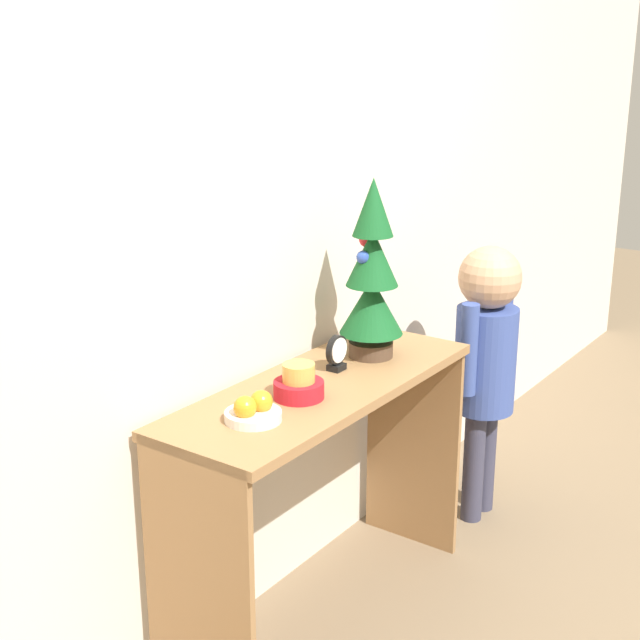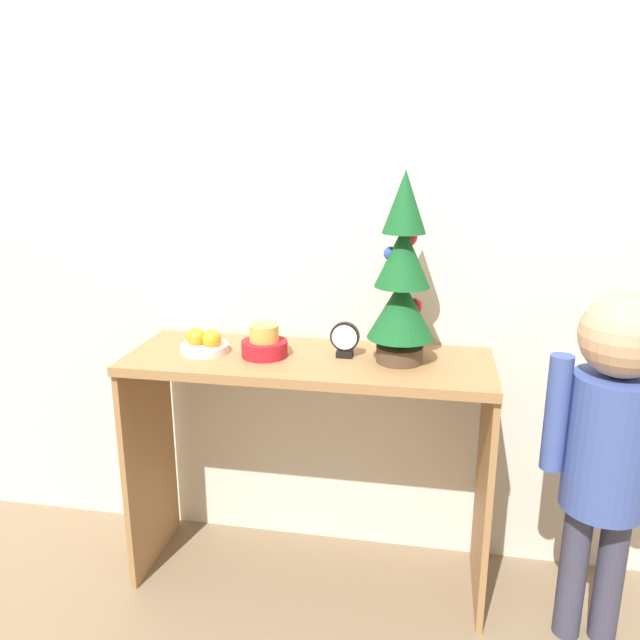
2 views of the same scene
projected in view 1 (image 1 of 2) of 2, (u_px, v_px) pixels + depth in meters
The scene contains 8 objects.
ground_plane at pixel (375, 635), 2.77m from camera, with size 12.00×12.00×0.00m, color #7A664C.
back_wall at pixel (255, 223), 2.65m from camera, with size 7.00×0.05×2.50m, color beige.
console_table at pixel (322, 441), 2.70m from camera, with size 1.15×0.40×0.80m.
mini_tree at pixel (372, 276), 2.79m from camera, with size 0.20×0.20×0.58m.
fruit_bowl at pixel (253, 411), 2.37m from camera, with size 0.15×0.15×0.08m.
singing_bowl at pixel (299, 384), 2.52m from camera, with size 0.14×0.14×0.10m.
desk_clock at pixel (337, 353), 2.73m from camera, with size 0.09×0.04×0.11m.
child_figure at pixel (486, 349), 3.30m from camera, with size 0.36×0.23×1.07m.
Camera 1 is at (-2.02, -1.22, 1.75)m, focal length 50.00 mm.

